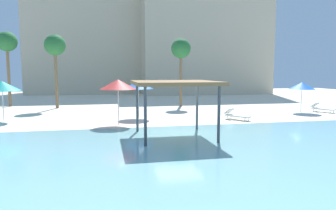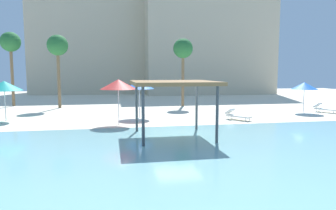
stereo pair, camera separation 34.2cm
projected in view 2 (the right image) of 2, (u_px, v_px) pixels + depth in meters
ground_plane at (177, 131)px, 17.19m from camera, size 80.00×80.00×0.00m
lagoon_water at (206, 156)px, 12.05m from camera, size 44.00×13.50×0.04m
shade_pavilion at (173, 85)px, 15.37m from camera, size 4.16×4.16×2.90m
beach_umbrella_red_0 at (118, 84)px, 19.26m from camera, size 2.31×2.31×2.90m
beach_umbrella_blue_1 at (139, 85)px, 22.19m from camera, size 2.18×2.18×2.73m
beach_umbrella_blue_2 at (304, 86)px, 24.99m from camera, size 2.12×2.12×2.51m
beach_umbrella_teal_3 at (4, 86)px, 20.77m from camera, size 2.39×2.39×2.75m
lounge_chair_0 at (237, 115)px, 21.42m from camera, size 1.54×1.92×0.74m
lounge_chair_2 at (324, 108)px, 25.38m from camera, size 1.36×1.97×0.74m
palm_tree_0 at (10, 44)px, 29.43m from camera, size 1.90×1.90×7.22m
palm_tree_1 at (183, 50)px, 29.36m from camera, size 1.90×1.90×6.58m
palm_tree_2 at (58, 47)px, 27.93m from camera, size 1.90×1.90×6.76m
hotel_block_0 at (94, 36)px, 50.14m from camera, size 18.63×11.74×18.66m
hotel_block_1 at (204, 41)px, 48.98m from camera, size 19.53×11.72×16.60m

